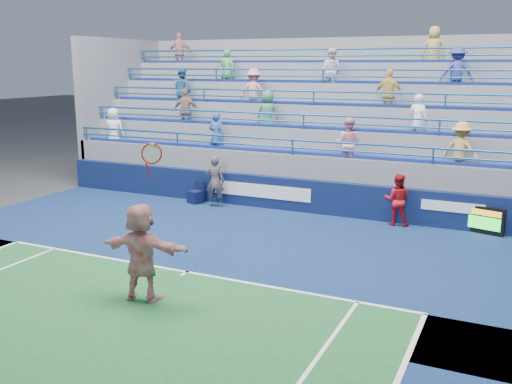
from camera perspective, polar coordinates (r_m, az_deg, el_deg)
The scene contains 8 objects.
ground at distance 13.62m, azimuth -6.94°, elevation -8.03°, with size 120.00×120.00×0.00m, color #333538.
sponsor_wall at distance 19.04m, azimuth 3.39°, elevation -0.22°, with size 18.00×0.32×1.10m.
bleacher_stand at distance 22.35m, azimuth 6.99°, elevation 4.23°, with size 18.00×5.60×6.13m.
serve_speed_board at distance 17.65m, azimuth 21.82°, elevation -2.64°, with size 1.16×0.41×0.81m.
judge_chair at distance 20.15m, azimuth -6.04°, elevation -0.41°, with size 0.57×0.58×0.80m.
tennis_player at distance 11.94m, azimuth -11.37°, elevation -5.90°, with size 1.98×0.84×3.31m.
line_judge at distance 19.50m, azimuth -4.12°, elevation 1.08°, with size 0.64×0.42×1.77m, color #131836.
ball_girl at distance 17.70m, azimuth 13.94°, elevation -0.76°, with size 0.77×0.60×1.59m, color #B2141C.
Camera 1 is at (6.83, -10.77, 4.79)m, focal length 40.00 mm.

